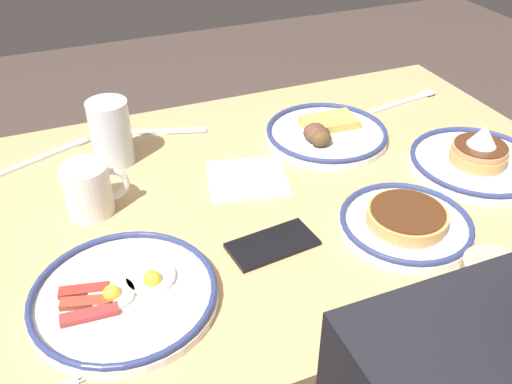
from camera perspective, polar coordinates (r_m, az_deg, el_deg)
name	(u,v)px	position (r m, az deg, el deg)	size (l,w,h in m)	color
dining_table	(276,242)	(1.13, 2.05, -5.14)	(1.21, 0.80, 0.75)	tan
plate_near_main	(326,133)	(1.21, 7.13, 6.01)	(0.26, 0.26, 0.05)	white
plate_center_pancakes	(124,295)	(0.84, -13.33, -10.21)	(0.27, 0.27, 0.04)	white
plate_far_companion	(406,222)	(0.97, 15.07, -2.98)	(0.23, 0.23, 0.04)	white
plate_far_side	(477,159)	(1.18, 21.70, 3.13)	(0.26, 0.26, 0.09)	white
coffee_mug	(89,189)	(1.01, -16.70, 0.33)	(0.11, 0.08, 0.09)	white
drinking_glass	(111,136)	(1.14, -14.57, 5.60)	(0.08, 0.08, 0.13)	silver
cell_phone	(272,244)	(0.91, 1.69, -5.36)	(0.14, 0.07, 0.01)	black
paper_napkin	(247,178)	(1.07, -0.91, 1.40)	(0.15, 0.14, 0.00)	white
fork_far	(47,155)	(1.22, -20.60, 3.52)	(0.19, 0.09, 0.01)	silver
butter_knife	(153,132)	(1.25, -10.44, 6.07)	(0.23, 0.09, 0.01)	silver
tea_spoon	(412,99)	(1.42, 15.68, 9.18)	(0.20, 0.05, 0.01)	silver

